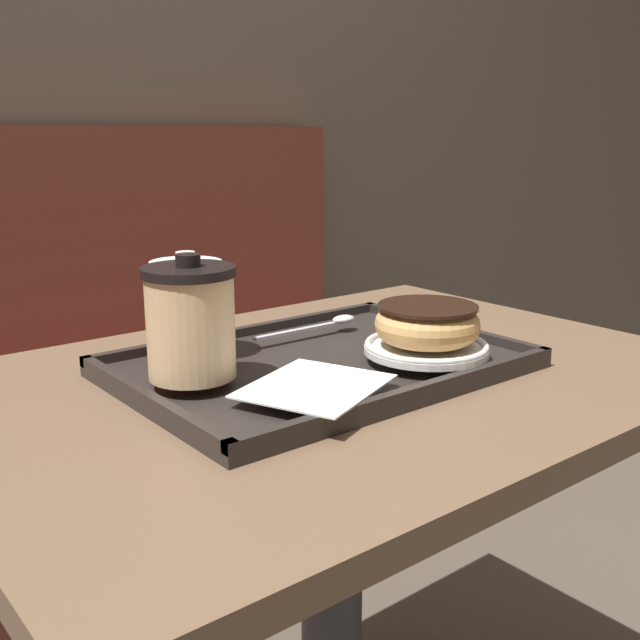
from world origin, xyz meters
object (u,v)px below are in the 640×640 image
coffee_cup_rear (187,305)px  donut_chocolate_glazed (427,323)px  coffee_cup_front (191,321)px  spoon (328,323)px

coffee_cup_rear → donut_chocolate_glazed: 0.29m
coffee_cup_front → coffee_cup_rear: coffee_cup_front is taller
coffee_cup_front → donut_chocolate_glazed: size_ratio=1.07×
spoon → coffee_cup_front: bearing=-162.6°
coffee_cup_rear → spoon: size_ratio=0.73×
coffee_cup_rear → donut_chocolate_glazed: coffee_cup_rear is taller
coffee_cup_front → spoon: coffee_cup_front is taller
donut_chocolate_glazed → coffee_cup_front: bearing=159.7°
coffee_cup_rear → spoon: bearing=-6.2°
coffee_cup_front → spoon: (0.25, 0.08, -0.06)m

